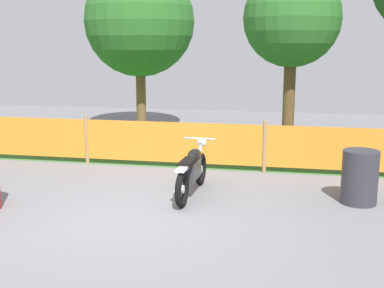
# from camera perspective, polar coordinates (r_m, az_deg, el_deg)

# --- Properties ---
(ground) EXTENTS (24.00, 24.00, 0.02)m
(ground) POSITION_cam_1_polar(r_m,az_deg,el_deg) (7.61, -7.54, -8.41)
(ground) COLOR slate
(grass_verge) EXTENTS (24.00, 5.22, 0.01)m
(grass_verge) POSITION_cam_1_polar(r_m,az_deg,el_deg) (12.88, 0.43, 0.11)
(grass_verge) COLOR #427A33
(grass_verge) RESTS_ON ground
(barrier_fence) EXTENTS (11.47, 0.08, 1.05)m
(barrier_fence) POSITION_cam_1_polar(r_m,az_deg,el_deg) (10.27, -2.26, 0.18)
(barrier_fence) COLOR #997547
(barrier_fence) RESTS_ON ground
(tree_leftmost) EXTENTS (3.09, 3.09, 4.71)m
(tree_leftmost) POSITION_cam_1_polar(r_m,az_deg,el_deg) (14.34, -6.07, 13.86)
(tree_leftmost) COLOR brown
(tree_leftmost) RESTS_ON ground
(tree_near_left) EXTENTS (2.25, 2.25, 4.25)m
(tree_near_left) POSITION_cam_1_polar(r_m,az_deg,el_deg) (11.88, 11.46, 13.90)
(tree_near_left) COLOR brown
(tree_near_left) RESTS_ON ground
(motorcycle_lead) EXTENTS (0.56, 1.91, 0.90)m
(motorcycle_lead) POSITION_cam_1_polar(r_m,az_deg,el_deg) (8.46, 0.01, -3.05)
(motorcycle_lead) COLOR black
(motorcycle_lead) RESTS_ON ground
(spare_drum) EXTENTS (0.58, 0.58, 0.88)m
(spare_drum) POSITION_cam_1_polar(r_m,az_deg,el_deg) (8.48, 18.77, -3.63)
(spare_drum) COLOR #2D2D33
(spare_drum) RESTS_ON ground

